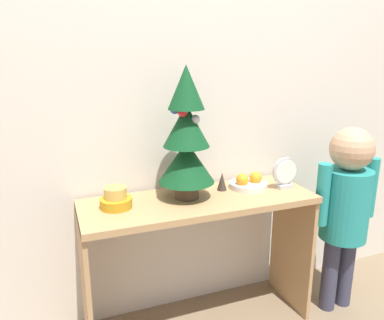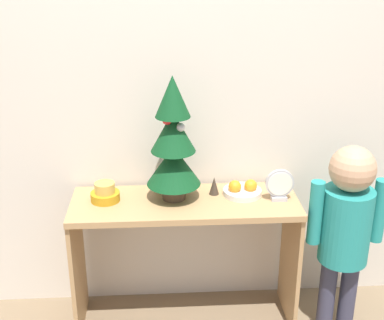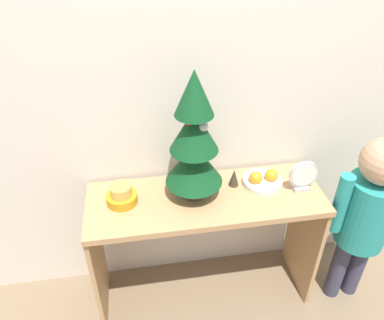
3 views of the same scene
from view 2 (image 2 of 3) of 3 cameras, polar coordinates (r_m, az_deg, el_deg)
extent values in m
cube|color=beige|center=(2.59, -1.09, 9.37)|extent=(7.00, 0.05, 2.50)
cube|color=tan|center=(2.56, -0.76, -4.67)|extent=(1.09, 0.38, 0.03)
cube|color=tan|center=(2.75, -12.10, -10.94)|extent=(0.02, 0.35, 0.68)
cube|color=tan|center=(2.80, 10.46, -10.26)|extent=(0.02, 0.35, 0.68)
cylinder|color=#4C3828|center=(2.57, -1.94, -3.58)|extent=(0.11, 0.11, 0.05)
cylinder|color=brown|center=(2.55, -1.95, -2.67)|extent=(0.02, 0.02, 0.04)
cone|color=#0F421E|center=(2.51, -1.98, -0.53)|extent=(0.26, 0.26, 0.19)
cone|color=#0F421E|center=(2.45, -2.03, 3.06)|extent=(0.21, 0.21, 0.19)
cone|color=#0F421E|center=(2.40, -2.09, 6.81)|extent=(0.16, 0.16, 0.19)
sphere|color=red|center=(2.40, -2.68, 4.30)|extent=(0.05, 0.05, 0.05)
sphere|color=#2D4CA8|center=(2.43, -3.28, 4.72)|extent=(0.05, 0.05, 0.05)
sphere|color=silver|center=(2.42, -1.22, 3.51)|extent=(0.04, 0.04, 0.04)
cylinder|color=silver|center=(2.62, 5.38, -3.42)|extent=(0.19, 0.19, 0.03)
sphere|color=orange|center=(2.61, 6.28, -2.74)|extent=(0.06, 0.06, 0.06)
sphere|color=orange|center=(2.59, 4.59, -2.85)|extent=(0.06, 0.06, 0.06)
cylinder|color=#B78419|center=(2.58, -9.23, -3.86)|extent=(0.14, 0.14, 0.04)
cylinder|color=gold|center=(2.56, -9.29, -2.93)|extent=(0.10, 0.10, 0.05)
cube|color=#B2B2B7|center=(2.59, 9.24, -4.03)|extent=(0.08, 0.04, 0.02)
cylinder|color=#B2B2B7|center=(2.56, 9.34, -2.45)|extent=(0.14, 0.02, 0.14)
cylinder|color=white|center=(2.55, 9.39, -2.54)|extent=(0.12, 0.00, 0.12)
cone|color=#382D23|center=(2.61, 2.37, -2.75)|extent=(0.05, 0.05, 0.09)
cylinder|color=#38384C|center=(2.82, 14.19, -13.73)|extent=(0.08, 0.08, 0.41)
cylinder|color=#38384C|center=(2.85, 16.28, -13.52)|extent=(0.08, 0.08, 0.41)
cylinder|color=teal|center=(2.63, 16.08, -6.74)|extent=(0.24, 0.24, 0.37)
sphere|color=tan|center=(2.51, 16.77, -0.90)|extent=(0.21, 0.21, 0.21)
cylinder|color=teal|center=(2.55, 13.04, -5.49)|extent=(0.07, 0.07, 0.31)
cylinder|color=teal|center=(2.65, 19.33, -5.13)|extent=(0.07, 0.07, 0.31)
camera|label=1|loc=(1.06, -31.70, -10.46)|focal=35.00mm
camera|label=3|loc=(1.02, -13.83, 20.24)|focal=35.00mm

